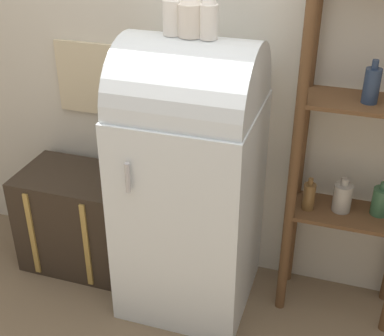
{
  "coord_description": "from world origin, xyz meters",
  "views": [
    {
      "loc": [
        0.72,
        -1.96,
        2.09
      ],
      "look_at": [
        0.01,
        0.23,
        0.8
      ],
      "focal_mm": 50.0,
      "sensor_mm": 36.0,
      "label": 1
    }
  ],
  "objects_px": {
    "refrigerator": "(190,175)",
    "vase_right": "(209,14)",
    "vase_left": "(172,10)",
    "vase_center": "(191,13)",
    "suitcase_trunk": "(78,218)"
  },
  "relations": [
    {
      "from": "refrigerator",
      "to": "vase_right",
      "type": "distance_m",
      "value": 0.8
    },
    {
      "from": "vase_left",
      "to": "vase_center",
      "type": "distance_m",
      "value": 0.09
    },
    {
      "from": "refrigerator",
      "to": "vase_right",
      "type": "xyz_separation_m",
      "value": [
        0.09,
        -0.01,
        0.79
      ]
    },
    {
      "from": "vase_left",
      "to": "vase_right",
      "type": "relative_size",
      "value": 1.03
    },
    {
      "from": "refrigerator",
      "to": "vase_center",
      "type": "relative_size",
      "value": 6.75
    },
    {
      "from": "refrigerator",
      "to": "suitcase_trunk",
      "type": "relative_size",
      "value": 2.34
    },
    {
      "from": "vase_right",
      "to": "refrigerator",
      "type": "bearing_deg",
      "value": 176.11
    },
    {
      "from": "suitcase_trunk",
      "to": "vase_left",
      "type": "distance_m",
      "value": 1.41
    },
    {
      "from": "vase_left",
      "to": "refrigerator",
      "type": "bearing_deg",
      "value": -4.97
    },
    {
      "from": "suitcase_trunk",
      "to": "vase_left",
      "type": "relative_size",
      "value": 2.68
    },
    {
      "from": "suitcase_trunk",
      "to": "vase_right",
      "type": "xyz_separation_m",
      "value": [
        0.8,
        -0.07,
        1.26
      ]
    },
    {
      "from": "refrigerator",
      "to": "suitcase_trunk",
      "type": "bearing_deg",
      "value": 174.59
    },
    {
      "from": "refrigerator",
      "to": "vase_center",
      "type": "height_order",
      "value": "vase_center"
    },
    {
      "from": "vase_center",
      "to": "refrigerator",
      "type": "bearing_deg",
      "value": -99.83
    },
    {
      "from": "suitcase_trunk",
      "to": "vase_left",
      "type": "height_order",
      "value": "vase_left"
    }
  ]
}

